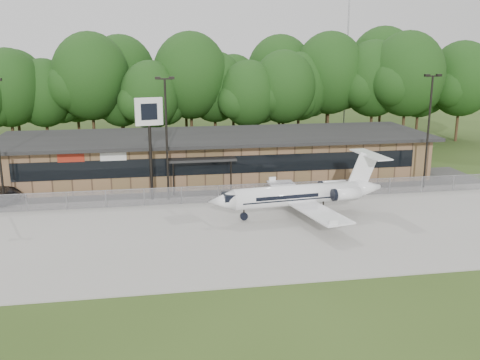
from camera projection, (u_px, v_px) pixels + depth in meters
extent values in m
plane|color=#2F4418|center=(270.00, 278.00, 29.89)|extent=(160.00, 160.00, 0.00)
cube|color=#9E9B93|center=(245.00, 230.00, 37.52)|extent=(64.00, 18.00, 0.08)
cube|color=#383835|center=(223.00, 188.00, 48.52)|extent=(50.00, 9.00, 0.06)
cube|color=#856042|center=(216.00, 157.00, 52.33)|extent=(40.00, 10.00, 4.00)
cube|color=black|center=(223.00, 165.00, 47.46)|extent=(36.00, 0.08, 1.60)
cube|color=black|center=(217.00, 136.00, 51.33)|extent=(41.00, 11.50, 0.30)
cube|color=black|center=(202.00, 159.00, 46.41)|extent=(6.00, 1.60, 0.20)
cube|color=#9F2413|center=(71.00, 158.00, 45.05)|extent=(2.20, 0.06, 0.70)
cube|color=silver|center=(113.00, 157.00, 45.62)|extent=(2.20, 0.06, 0.70)
cube|color=gray|center=(230.00, 194.00, 44.04)|extent=(46.00, 0.03, 1.50)
cube|color=gray|center=(230.00, 185.00, 43.86)|extent=(46.00, 0.04, 0.04)
cylinder|color=gray|center=(347.00, 46.00, 76.27)|extent=(0.20, 0.20, 25.00)
cylinder|color=black|center=(167.00, 142.00, 43.62)|extent=(0.18, 0.18, 10.00)
cube|color=black|center=(165.00, 79.00, 42.38)|extent=(1.20, 0.12, 0.12)
cube|color=black|center=(158.00, 78.00, 42.27)|extent=(0.45, 0.30, 0.22)
cube|color=black|center=(172.00, 78.00, 42.45)|extent=(0.45, 0.30, 0.22)
cylinder|color=black|center=(428.00, 134.00, 47.36)|extent=(0.18, 0.18, 10.00)
cube|color=black|center=(433.00, 76.00, 46.12)|extent=(1.20, 0.12, 0.12)
cube|color=black|center=(427.00, 75.00, 46.01)|extent=(0.45, 0.30, 0.22)
cube|color=black|center=(439.00, 75.00, 46.19)|extent=(0.45, 0.30, 0.22)
cylinder|color=white|center=(296.00, 196.00, 40.08)|extent=(9.83, 2.58, 1.56)
cone|color=white|center=(221.00, 202.00, 38.54)|extent=(2.10, 1.75, 1.56)
cone|color=white|center=(367.00, 189.00, 41.60)|extent=(2.29, 1.77, 1.56)
cube|color=white|center=(319.00, 214.00, 37.32)|extent=(2.75, 6.03, 0.12)
cube|color=white|center=(287.00, 190.00, 43.31)|extent=(2.75, 6.03, 0.12)
cylinder|color=white|center=(346.00, 195.00, 39.83)|extent=(2.22, 1.10, 0.88)
cylinder|color=white|center=(332.00, 187.00, 42.10)|extent=(2.22, 1.10, 0.88)
cube|color=white|center=(363.00, 171.00, 41.13)|extent=(2.39, 0.39, 2.93)
cube|color=white|center=(370.00, 156.00, 40.98)|extent=(1.73, 4.58, 0.10)
cube|color=black|center=(230.00, 198.00, 38.66)|extent=(1.09, 1.26, 0.49)
cube|color=black|center=(317.00, 211.00, 40.86)|extent=(1.02, 2.40, 0.68)
cylinder|color=black|center=(244.00, 217.00, 39.33)|extent=(0.64, 0.64, 0.21)
cylinder|color=black|center=(150.00, 152.00, 43.91)|extent=(0.29, 0.29, 8.16)
cube|color=silver|center=(149.00, 112.00, 43.09)|extent=(2.25, 0.70, 2.24)
cube|color=black|center=(149.00, 112.00, 42.97)|extent=(1.31, 0.30, 1.33)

